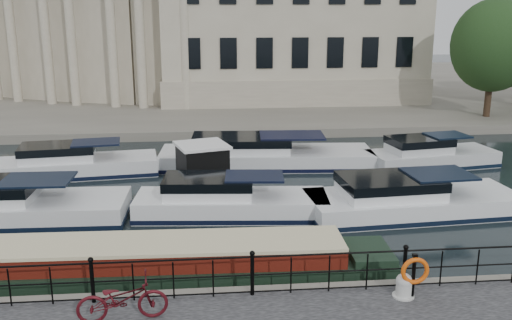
{
  "coord_description": "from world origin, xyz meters",
  "views": [
    {
      "loc": [
        -1.17,
        -15.49,
        7.69
      ],
      "look_at": [
        0.5,
        2.0,
        3.0
      ],
      "focal_mm": 40.0,
      "sensor_mm": 36.0,
      "label": 1
    }
  ],
  "objects": [
    {
      "name": "railing",
      "position": [
        0.0,
        -2.25,
        1.2
      ],
      "size": [
        24.14,
        0.14,
        1.22
      ],
      "color": "black",
      "rests_on": "near_quay"
    },
    {
      "name": "narrowboat",
      "position": [
        -3.4,
        -0.05,
        0.37
      ],
      "size": [
        15.62,
        2.49,
        1.57
      ],
      "rotation": [
        0.0,
        0.0,
        -0.03
      ],
      "color": "black",
      "rests_on": "ground_plane"
    },
    {
      "name": "harbour_hut",
      "position": [
        -1.23,
        8.19,
        0.95
      ],
      "size": [
        3.36,
        3.04,
        2.17
      ],
      "rotation": [
        0.0,
        0.0,
        0.29
      ],
      "color": "#6B665B",
      "rests_on": "ground_plane"
    },
    {
      "name": "far_bank",
      "position": [
        0.0,
        39.0,
        0.28
      ],
      "size": [
        120.0,
        42.0,
        0.55
      ],
      "primitive_type": "cube",
      "color": "#6B665B",
      "rests_on": "ground_plane"
    },
    {
      "name": "cabin_cruisers",
      "position": [
        0.22,
        8.34,
        0.37
      ],
      "size": [
        26.22,
        11.13,
        1.99
      ],
      "color": "white",
      "rests_on": "ground_plane"
    },
    {
      "name": "bicycle",
      "position": [
        -3.14,
        -3.19,
        1.11
      ],
      "size": [
        2.18,
        0.97,
        1.11
      ],
      "primitive_type": "imported",
      "rotation": [
        0.0,
        0.0,
        1.68
      ],
      "color": "#460C13",
      "rests_on": "near_quay"
    },
    {
      "name": "civic_building",
      "position": [
        -1.0,
        34.71,
        7.04
      ],
      "size": [
        53.55,
        31.84,
        16.85
      ],
      "color": "#ADA38C",
      "rests_on": "far_bank"
    },
    {
      "name": "life_ring_post",
      "position": [
        4.05,
        -2.83,
        1.29
      ],
      "size": [
        0.73,
        0.2,
        1.19
      ],
      "color": "black",
      "rests_on": "near_quay"
    },
    {
      "name": "ground_plane",
      "position": [
        0.0,
        0.0,
        0.0
      ],
      "size": [
        160.0,
        160.0,
        0.0
      ],
      "primitive_type": "plane",
      "color": "black",
      "rests_on": "ground"
    },
    {
      "name": "mooring_bollard",
      "position": [
        3.84,
        -2.71,
        0.85
      ],
      "size": [
        0.56,
        0.56,
        0.63
      ],
      "color": "beige",
      "rests_on": "near_quay"
    }
  ]
}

